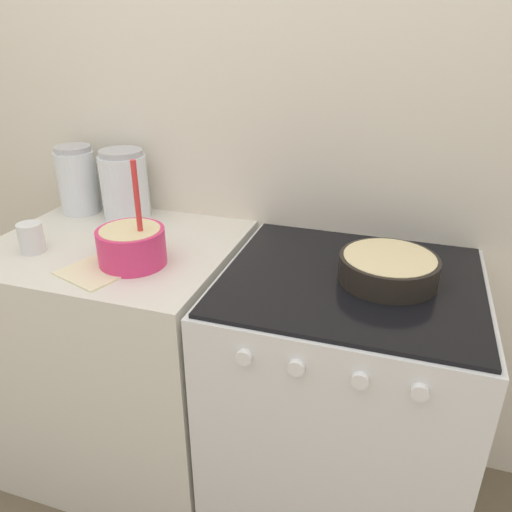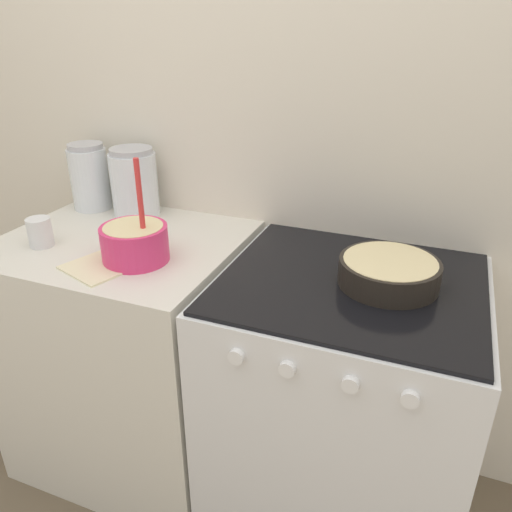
% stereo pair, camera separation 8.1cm
% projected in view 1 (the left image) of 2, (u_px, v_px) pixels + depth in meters
% --- Properties ---
extents(wall_back, '(4.57, 0.05, 2.40)m').
position_uv_depth(wall_back, '(260.00, 140.00, 1.70)').
color(wall_back, beige).
rests_on(wall_back, ground_plane).
extents(countertop_cabinet, '(0.78, 0.67, 0.91)m').
position_uv_depth(countertop_cabinet, '(128.00, 357.00, 1.82)').
color(countertop_cabinet, silver).
rests_on(countertop_cabinet, ground_plane).
extents(stove, '(0.74, 0.68, 0.91)m').
position_uv_depth(stove, '(340.00, 403.00, 1.61)').
color(stove, silver).
rests_on(stove, ground_plane).
extents(mixing_bowl, '(0.20, 0.20, 0.32)m').
position_uv_depth(mixing_bowl, '(132.00, 244.00, 1.47)').
color(mixing_bowl, '#E0336B').
rests_on(mixing_bowl, countertop_cabinet).
extents(baking_pan, '(0.27, 0.27, 0.07)m').
position_uv_depth(baking_pan, '(388.00, 268.00, 1.38)').
color(baking_pan, black).
rests_on(baking_pan, stove).
extents(storage_jar_left, '(0.14, 0.14, 0.25)m').
position_uv_depth(storage_jar_left, '(78.00, 184.00, 1.86)').
color(storage_jar_left, silver).
rests_on(storage_jar_left, countertop_cabinet).
extents(storage_jar_middle, '(0.17, 0.17, 0.25)m').
position_uv_depth(storage_jar_middle, '(125.00, 189.00, 1.80)').
color(storage_jar_middle, silver).
rests_on(storage_jar_middle, countertop_cabinet).
extents(tin_can, '(0.08, 0.08, 0.09)m').
position_uv_depth(tin_can, '(31.00, 238.00, 1.55)').
color(tin_can, silver).
rests_on(tin_can, countertop_cabinet).
extents(recipe_page, '(0.25, 0.28, 0.01)m').
position_uv_depth(recipe_page, '(104.00, 268.00, 1.46)').
color(recipe_page, beige).
rests_on(recipe_page, countertop_cabinet).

